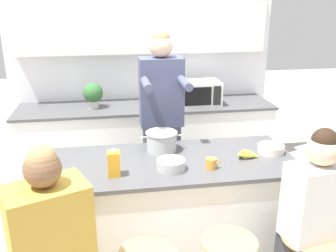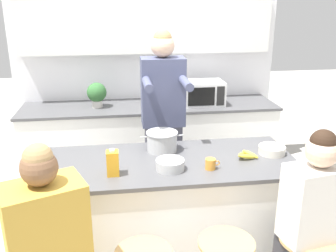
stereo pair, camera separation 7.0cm
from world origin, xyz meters
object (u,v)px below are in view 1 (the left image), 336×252
(person_seated_near, at_px, (311,237))
(fruit_bowl, at_px, (171,165))
(juice_carton, at_px, (114,164))
(microwave, at_px, (198,93))
(cooking_pot, at_px, (162,141))
(coffee_cup_near, at_px, (211,163))
(kitchen_island, at_px, (170,212))
(banana_bunch, at_px, (246,154))
(potted_plant, at_px, (93,94))
(person_cooking, at_px, (161,129))

(person_seated_near, bearing_deg, fruit_bowl, 134.85)
(juice_carton, height_order, microwave, microwave)
(cooking_pot, xyz_separation_m, juice_carton, (-0.39, -0.39, 0.01))
(cooking_pot, bearing_deg, coffee_cup_near, -52.48)
(kitchen_island, height_order, juice_carton, juice_carton)
(kitchen_island, relative_size, banana_bunch, 10.27)
(fruit_bowl, xyz_separation_m, microwave, (0.61, 1.67, 0.10))
(potted_plant, bearing_deg, microwave, -2.39)
(person_seated_near, distance_m, microwave, 2.27)
(kitchen_island, distance_m, banana_bunch, 0.75)
(cooking_pot, height_order, microwave, microwave)
(coffee_cup_near, height_order, banana_bunch, coffee_cup_near)
(cooking_pot, height_order, juice_carton, juice_carton)
(cooking_pot, xyz_separation_m, potted_plant, (-0.56, 1.36, 0.08))
(juice_carton, xyz_separation_m, potted_plant, (-0.18, 1.75, 0.07))
(person_seated_near, bearing_deg, potted_plant, 111.00)
(kitchen_island, xyz_separation_m, banana_bunch, (0.59, -0.04, 0.47))
(coffee_cup_near, distance_m, juice_carton, 0.69)
(person_cooking, xyz_separation_m, juice_carton, (-0.46, -0.86, 0.07))
(microwave, bearing_deg, cooking_pot, -115.46)
(fruit_bowl, distance_m, potted_plant, 1.82)
(coffee_cup_near, height_order, juice_carton, juice_carton)
(juice_carton, relative_size, microwave, 0.40)
(person_cooking, relative_size, banana_bunch, 9.63)
(banana_bunch, xyz_separation_m, potted_plant, (-1.18, 1.61, 0.13))
(person_seated_near, bearing_deg, kitchen_island, 127.67)
(banana_bunch, height_order, juice_carton, juice_carton)
(fruit_bowl, bearing_deg, banana_bunch, 10.39)
(cooking_pot, relative_size, coffee_cup_near, 3.18)
(person_cooking, distance_m, juice_carton, 0.98)
(person_cooking, relative_size, cooking_pot, 5.30)
(cooking_pot, bearing_deg, juice_carton, -134.83)
(person_cooking, relative_size, coffee_cup_near, 16.86)
(coffee_cup_near, bearing_deg, cooking_pot, 127.52)
(cooking_pot, xyz_separation_m, coffee_cup_near, (0.30, -0.39, -0.04))
(person_seated_near, bearing_deg, banana_bunch, 96.23)
(person_seated_near, height_order, banana_bunch, person_seated_near)
(cooking_pot, relative_size, fruit_bowl, 1.66)
(cooking_pot, height_order, coffee_cup_near, cooking_pot)
(banana_bunch, relative_size, juice_carton, 0.98)
(kitchen_island, bearing_deg, person_cooking, 86.76)
(cooking_pot, bearing_deg, microwave, 64.54)
(fruit_bowl, bearing_deg, microwave, 69.94)
(coffee_cup_near, bearing_deg, person_seated_near, -45.74)
(person_seated_near, height_order, juice_carton, person_seated_near)
(person_seated_near, xyz_separation_m, coffee_cup_near, (-0.51, 0.53, 0.31))
(person_seated_near, xyz_separation_m, banana_bunch, (-0.20, 0.67, 0.30))
(person_seated_near, distance_m, coffee_cup_near, 0.80)
(kitchen_island, distance_m, juice_carton, 0.70)
(kitchen_island, relative_size, cooking_pot, 5.66)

